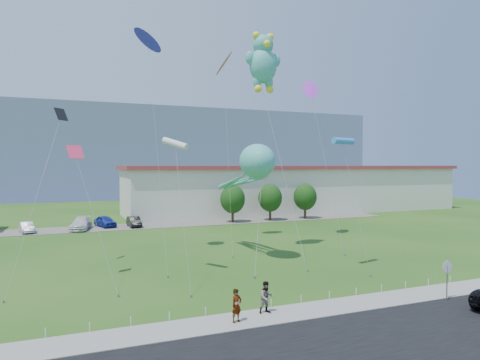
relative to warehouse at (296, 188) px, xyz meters
name	(u,v)px	position (x,y,z in m)	size (l,w,h in m)	color
ground	(276,299)	(-26.00, -44.00, -4.12)	(160.00, 160.00, 0.00)	#214914
road	(357,350)	(-26.00, -52.00, -4.09)	(80.00, 8.00, 0.06)	black
sidewalk	(299,312)	(-26.00, -46.75, -4.07)	(80.00, 2.50, 0.10)	gray
parking_strip	(162,225)	(-26.00, -9.00, -4.09)	(70.00, 6.00, 0.06)	#59544C
hill_ridge	(109,152)	(-26.00, 76.00, 8.38)	(160.00, 50.00, 25.00)	slate
warehouse	(296,188)	(0.00, 0.00, 0.00)	(61.00, 15.00, 8.20)	beige
stop_sign	(447,270)	(-16.50, -48.21, -2.26)	(0.80, 0.07, 2.50)	slate
rope_fence	(286,301)	(-26.00, -45.30, -3.87)	(26.05, 0.05, 0.50)	white
tree_near	(233,199)	(-16.00, -10.00, -0.74)	(3.60, 3.60, 5.47)	#3F2B19
tree_mid	(270,198)	(-10.00, -10.00, -0.74)	(3.60, 3.60, 5.47)	#3F2B19
tree_far	(305,197)	(-4.00, -10.00, -0.74)	(3.60, 3.60, 5.47)	#3F2B19
pedestrian_left	(237,306)	(-29.82, -46.97, -3.15)	(0.63, 0.42, 1.74)	gray
pedestrian_right	(267,297)	(-27.77, -46.30, -3.15)	(0.85, 0.66, 1.76)	gray
parked_car_silver	(27,227)	(-42.78, -9.61, -3.42)	(1.37, 3.92, 1.29)	#AFB0B6
parked_car_white	(81,224)	(-36.59, -9.50, -3.30)	(2.13, 5.25, 1.52)	silver
parked_car_blue	(105,221)	(-33.48, -8.06, -3.33)	(1.74, 4.31, 1.47)	navy
parked_car_black	(134,222)	(-29.89, -9.31, -3.39)	(1.43, 4.09, 1.35)	black
octopus_kite	(252,169)	(-22.76, -32.64, 3.84)	(4.11, 11.97, 10.14)	teal
teddy_bear_kite	(263,61)	(-20.74, -30.61, 13.97)	(3.56, 9.48, 20.77)	teal
small_kite_cyan	(343,142)	(-17.89, -39.39, 5.98)	(1.04, 3.72, 10.62)	#3288E5
small_kite_orange	(224,68)	(-22.22, -23.78, 14.68)	(3.17, 9.29, 20.02)	orange
small_kite_blue	(148,45)	(-31.06, -28.23, 14.99)	(1.80, 9.30, 20.33)	#2D27DF
small_kite_pink	(79,166)	(-37.18, -35.24, 4.14)	(3.06, 5.97, 9.67)	#F63663
small_kite_black	(55,133)	(-38.81, -31.21, 6.68)	(3.91, 9.18, 12.81)	black
small_kite_purple	(311,93)	(-12.66, -25.91, 12.27)	(2.86, 10.08, 17.49)	purple
small_kite_white	(175,145)	(-30.45, -36.00, 5.70)	(0.70, 7.02, 10.35)	silver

